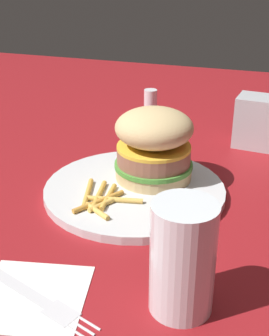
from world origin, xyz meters
name	(u,v)px	position (x,y,z in m)	size (l,w,h in m)	color
ground_plane	(124,186)	(0.00, 0.00, 0.00)	(1.60, 1.60, 0.00)	maroon
plate	(134,190)	(0.02, -0.02, 0.01)	(0.26, 0.26, 0.01)	silver
sandwich	(154,144)	(0.04, 0.02, 0.07)	(0.12, 0.12, 0.11)	tan
fries_pile	(101,199)	(-0.01, -0.07, 0.02)	(0.10, 0.10, 0.01)	gold
napkin	(33,296)	(-0.01, -0.26, 0.00)	(0.11, 0.11, 0.00)	white
fork	(34,295)	(-0.01, -0.26, 0.00)	(0.17, 0.07, 0.00)	silver
drink_glass	(182,263)	(0.14, -0.23, 0.05)	(0.06, 0.06, 0.12)	silver
napkin_dispenser	(262,122)	(0.18, 0.22, 0.05)	(0.09, 0.06, 0.09)	#B7BABF
salt_shaker	(150,102)	(-0.06, 0.33, 0.03)	(0.03, 0.03, 0.06)	white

